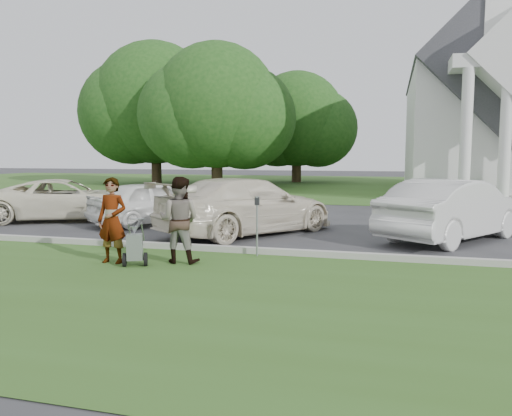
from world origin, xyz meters
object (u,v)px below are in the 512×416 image
at_px(tree_back, 297,124).
at_px(car_a, 65,200).
at_px(person_right, 179,220).
at_px(parking_meter_near, 257,219).
at_px(tree_left, 216,112).
at_px(tree_far, 155,109).
at_px(church, 489,93).
at_px(person_left, 112,221).
at_px(car_d, 453,210).
at_px(car_b, 155,202).
at_px(car_c, 247,206).
at_px(striping_cart, 135,248).

xyz_separation_m(tree_back, car_a, (-3.24, -25.47, -4.03)).
distance_m(person_right, parking_meter_near, 1.72).
xyz_separation_m(parking_meter_near, car_a, (-7.91, 4.24, -0.14)).
relative_size(tree_left, tree_far, 0.91).
relative_size(church, person_left, 13.73).
relative_size(tree_far, person_left, 6.63).
relative_size(car_a, car_d, 1.04).
bearing_deg(parking_meter_near, tree_far, 120.72).
bearing_deg(car_b, person_right, 158.31).
distance_m(tree_far, person_left, 29.17).
bearing_deg(person_right, car_c, -97.46).
bearing_deg(parking_meter_near, car_b, 137.74).
relative_size(tree_back, person_left, 5.48).
relative_size(church, tree_far, 2.07).
xyz_separation_m(tree_left, car_c, (7.59, -18.70, -4.32)).
bearing_deg(parking_meter_near, car_c, 109.90).
xyz_separation_m(car_c, car_d, (5.47, 0.40, 0.01)).
height_order(person_right, car_d, person_right).
height_order(person_right, car_c, person_right).
distance_m(tree_far, striping_cart, 29.62).
xyz_separation_m(car_b, car_d, (8.88, -0.68, 0.09)).
xyz_separation_m(car_a, car_c, (6.83, -1.24, 0.09)).
height_order(person_left, car_a, person_left).
distance_m(tree_left, tree_far, 6.73).
bearing_deg(car_d, person_left, 69.31).
xyz_separation_m(person_left, car_c, (1.59, 4.44, -0.08)).
bearing_deg(parking_meter_near, person_right, -143.07).
bearing_deg(person_right, tree_far, -66.06).
bearing_deg(tree_back, car_b, -89.60).
height_order(person_left, parking_meter_near, person_left).
xyz_separation_m(tree_back, car_d, (9.06, -26.30, -3.93)).
xyz_separation_m(tree_left, tree_far, (-6.00, 3.00, 0.58)).
distance_m(tree_far, tree_back, 11.22).
distance_m(tree_left, car_d, 22.89).
xyz_separation_m(person_right, car_d, (5.76, 4.44, -0.09)).
bearing_deg(car_c, church, -82.07).
bearing_deg(tree_far, person_left, -65.34).
height_order(tree_left, parking_meter_near, tree_left).
height_order(church, tree_back, church).
bearing_deg(person_right, tree_back, -87.26).
relative_size(tree_far, car_a, 2.31).
height_order(church, person_left, church).
xyz_separation_m(tree_far, car_a, (6.77, -20.47, -4.99)).
relative_size(person_right, parking_meter_near, 1.33).
bearing_deg(tree_back, church, -27.85).
bearing_deg(car_c, tree_back, -49.00).
height_order(car_b, car_c, car_c).
relative_size(striping_cart, parking_meter_near, 0.77).
relative_size(car_b, car_d, 0.85).
bearing_deg(church, striping_cart, -113.15).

